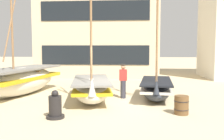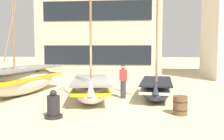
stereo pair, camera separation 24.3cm
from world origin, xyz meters
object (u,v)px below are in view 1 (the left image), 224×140
Objects in this scene: fishing_boat_centre_large at (22,80)px; fisherman_by_hull at (123,81)px; capstan_winch at (55,107)px; wooden_barrel at (181,105)px; harbor_building_main at (99,16)px; fishing_boat_near_left at (156,88)px; fishing_boat_far_right at (91,88)px.

fisherman_by_hull is (5.40, -0.61, 0.04)m from fishing_boat_centre_large.
fishing_boat_centre_large is 6.26× the size of capstan_winch.
capstan_winch is (-2.27, -3.71, -0.44)m from fisherman_by_hull.
wooden_barrel is 15.04m from harbor_building_main.
fishing_boat_near_left is at bearing 2.16° from fisherman_by_hull.
fishing_boat_centre_large is 5.35m from capstan_winch.
harbor_building_main is at bearing 73.66° from fishing_boat_centre_large.
wooden_barrel is at bearing -77.77° from fishing_boat_near_left.
fishing_boat_far_right is 3.22m from capstan_winch.
capstan_winch reaches higher than wooden_barrel.
fishing_boat_near_left is at bearing -4.44° from fishing_boat_centre_large.
capstan_winch is (-0.78, -3.11, -0.17)m from fishing_boat_far_right.
fishing_boat_far_right is 4.38m from wooden_barrel.
fishing_boat_near_left is 5.41m from capstan_winch.
harbor_building_main is at bearing 103.43° from fisherman_by_hull.
fisherman_by_hull is 11.71m from harbor_building_main.
fishing_boat_centre_large reaches higher than fishing_boat_near_left.
fisherman_by_hull is 4.37m from capstan_winch.
harbor_building_main reaches higher than fishing_boat_centre_large.
fisherman_by_hull is 0.16× the size of harbor_building_main.
fishing_boat_near_left reaches higher than capstan_winch.
fishing_boat_far_right is at bearing -158.14° from fisherman_by_hull.
fishing_boat_centre_large is 3.70× the size of fisherman_by_hull.
fishing_boat_centre_large is at bearing 175.56° from fishing_boat_near_left.
fisherman_by_hull is (1.48, 0.59, 0.27)m from fishing_boat_far_right.
harbor_building_main is (-1.02, 11.08, 4.83)m from fishing_boat_far_right.
fishing_boat_centre_large is at bearing 162.96° from fishing_boat_far_right.
wooden_barrel is at bearing -31.30° from fishing_boat_far_right.
fishing_boat_far_right is (-3.10, -0.66, 0.05)m from fishing_boat_near_left.
fishing_boat_far_right is at bearing -17.04° from fishing_boat_centre_large.
fishing_boat_far_right is 5.30× the size of capstan_winch.
fishing_boat_near_left is 1.65m from fisherman_by_hull.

